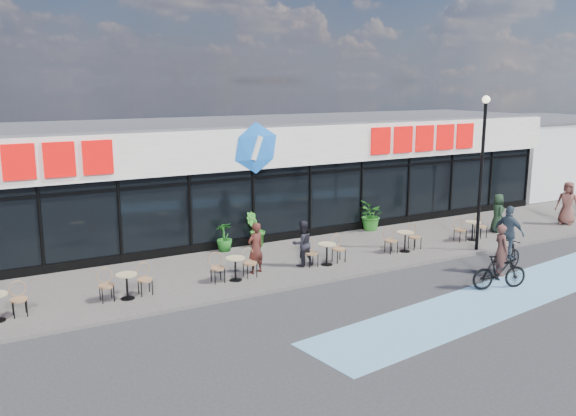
% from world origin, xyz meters
% --- Properties ---
extents(ground, '(120.00, 120.00, 0.00)m').
position_xyz_m(ground, '(0.00, 0.00, 0.00)').
color(ground, '#28282B').
rests_on(ground, ground).
extents(sidewalk, '(44.00, 5.00, 0.10)m').
position_xyz_m(sidewalk, '(0.00, 4.50, 0.05)').
color(sidewalk, '#5B5450').
rests_on(sidewalk, ground).
extents(bike_lane, '(14.17, 4.13, 0.01)m').
position_xyz_m(bike_lane, '(4.00, -1.50, 0.01)').
color(bike_lane, '#669CC2').
rests_on(bike_lane, ground).
extents(building, '(30.60, 6.57, 4.75)m').
position_xyz_m(building, '(-0.00, 9.93, 2.34)').
color(building, black).
rests_on(building, ground).
extents(neighbour_building, '(9.20, 7.20, 4.11)m').
position_xyz_m(neighbour_building, '(20.50, 11.00, 2.06)').
color(neighbour_building, silver).
rests_on(neighbour_building, ground).
extents(lamp_post, '(0.28, 0.28, 5.60)m').
position_xyz_m(lamp_post, '(6.85, 2.30, 3.39)').
color(lamp_post, black).
rests_on(lamp_post, sidewalk).
extents(bistro_set_2, '(1.54, 0.62, 0.90)m').
position_xyz_m(bistro_set_2, '(-5.75, 3.47, 0.56)').
color(bistro_set_2, '#C6B67F').
rests_on(bistro_set_2, sidewalk).
extents(bistro_set_3, '(1.54, 0.62, 0.90)m').
position_xyz_m(bistro_set_3, '(-2.38, 3.47, 0.56)').
color(bistro_set_3, '#C6B67F').
rests_on(bistro_set_3, sidewalk).
extents(bistro_set_4, '(1.54, 0.62, 0.90)m').
position_xyz_m(bistro_set_4, '(0.99, 3.47, 0.56)').
color(bistro_set_4, '#C6B67F').
rests_on(bistro_set_4, sidewalk).
extents(bistro_set_5, '(1.54, 0.62, 0.90)m').
position_xyz_m(bistro_set_5, '(4.36, 3.47, 0.56)').
color(bistro_set_5, '#C6B67F').
rests_on(bistro_set_5, sidewalk).
extents(bistro_set_6, '(1.54, 0.62, 0.90)m').
position_xyz_m(bistro_set_6, '(7.73, 3.47, 0.56)').
color(bistro_set_6, '#C6B67F').
rests_on(bistro_set_6, sidewalk).
extents(potted_plant_left, '(0.77, 0.64, 1.31)m').
position_xyz_m(potted_plant_left, '(-0.07, 6.67, 0.75)').
color(potted_plant_left, '#296E1F').
rests_on(potted_plant_left, sidewalk).
extents(potted_plant_mid, '(0.61, 0.61, 1.06)m').
position_xyz_m(potted_plant_mid, '(-1.34, 6.65, 0.63)').
color(potted_plant_mid, '#195518').
rests_on(potted_plant_mid, sidewalk).
extents(potted_plant_right, '(1.18, 1.30, 1.28)m').
position_xyz_m(potted_plant_right, '(5.25, 6.58, 0.74)').
color(potted_plant_right, '#256B1E').
rests_on(potted_plant_right, sidewalk).
extents(patron_left, '(0.69, 0.55, 1.66)m').
position_xyz_m(patron_left, '(-1.49, 3.76, 0.93)').
color(patron_left, '#421C17').
rests_on(patron_left, sidewalk).
extents(patron_right, '(0.77, 0.61, 1.54)m').
position_xyz_m(patron_right, '(0.22, 3.71, 0.87)').
color(patron_right, black).
rests_on(patron_right, sidewalk).
extents(pedestrian_a, '(0.92, 1.08, 1.87)m').
position_xyz_m(pedestrian_a, '(13.29, 3.36, 1.03)').
color(pedestrian_a, brown).
rests_on(pedestrian_a, sidewalk).
extents(pedestrian_b, '(0.78, 0.92, 1.59)m').
position_xyz_m(pedestrian_b, '(9.58, 3.84, 0.89)').
color(pedestrian_b, black).
rests_on(pedestrian_b, sidewalk).
extents(cyclist_a, '(1.84, 0.98, 2.01)m').
position_xyz_m(cyclist_a, '(4.39, -0.98, 0.71)').
color(cyclist_a, black).
rests_on(cyclist_a, ground).
extents(cyclist_b, '(1.83, 1.12, 2.23)m').
position_xyz_m(cyclist_b, '(5.91, 0.08, 0.91)').
color(cyclist_b, black).
rests_on(cyclist_b, ground).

